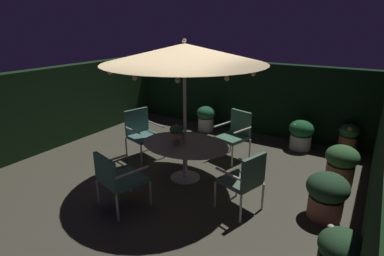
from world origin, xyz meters
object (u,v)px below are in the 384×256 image
patio_chair_north (235,132)px  potted_plant_right_near (206,117)px  centerpiece_planter (176,132)px  patio_chair_northeast (142,131)px  patio_dining_table (185,150)px  patio_chair_southeast (245,178)px  patio_umbrella (184,54)px  potted_plant_left_near (327,194)px  potted_plant_back_left (301,133)px  potted_plant_back_right (341,253)px  patio_chair_east (117,177)px  potted_plant_left_far (349,138)px  potted_plant_right_far (341,164)px

patio_chair_north → potted_plant_right_near: patio_chair_north is taller
centerpiece_planter → patio_chair_northeast: 1.41m
potted_plant_right_near → patio_dining_table: bearing=-68.8°
potted_plant_right_near → patio_chair_southeast: bearing=-52.1°
patio_chair_north → patio_chair_southeast: patio_chair_north is taller
patio_umbrella → potted_plant_left_near: (2.47, 0.08, -1.93)m
patio_chair_north → potted_plant_back_left: (1.10, 1.27, -0.21)m
potted_plant_right_near → potted_plant_back_right: potted_plant_right_near is taller
patio_chair_east → potted_plant_right_near: 4.04m
patio_dining_table → patio_chair_northeast: 1.44m
potted_plant_left_near → patio_chair_east: bearing=-152.7°
patio_chair_northeast → potted_plant_back_right: patio_chair_northeast is taller
patio_chair_northeast → potted_plant_right_near: 2.26m
patio_chair_north → potted_plant_left_near: bearing=-32.0°
patio_chair_northeast → potted_plant_left_near: bearing=-4.6°
patio_chair_northeast → potted_plant_right_near: bearing=80.6°
patio_chair_north → potted_plant_back_right: bearing=-45.2°
patio_chair_east → potted_plant_back_right: patio_chair_east is taller
centerpiece_planter → potted_plant_right_near: (-0.90, 2.72, -0.57)m
patio_chair_northeast → potted_plant_back_left: 3.67m
patio_dining_table → potted_plant_left_near: size_ratio=2.30×
potted_plant_back_left → patio_chair_north: bearing=-130.9°
potted_plant_left_far → potted_plant_left_near: 2.87m
patio_chair_east → potted_plant_left_near: size_ratio=1.30×
patio_chair_northeast → potted_plant_right_near: size_ratio=1.53×
potted_plant_right_far → patio_chair_north: bearing=177.3°
patio_chair_east → potted_plant_left_far: (2.83, 4.33, -0.18)m
patio_chair_northeast → potted_plant_left_far: (3.85, 2.56, -0.22)m
potted_plant_right_near → potted_plant_left_far: same height
patio_chair_northeast → potted_plant_back_left: (2.88, 2.26, -0.21)m
potted_plant_back_right → potted_plant_right_far: (-0.31, 2.34, 0.10)m
patio_dining_table → patio_chair_east: (-0.37, -1.38, -0.04)m
patio_dining_table → potted_plant_right_far: 2.82m
potted_plant_right_far → potted_plant_back_left: bearing=126.4°
patio_chair_northeast → potted_plant_back_left: bearing=38.1°
patio_chair_east → patio_chair_northeast: bearing=119.8°
patio_dining_table → patio_chair_southeast: patio_chair_southeast is taller
patio_chair_southeast → potted_plant_left_far: 3.57m
patio_dining_table → patio_chair_north: bearing=74.0°
potted_plant_back_right → potted_plant_back_left: bearing=109.6°
patio_chair_north → potted_plant_back_right: (2.42, -2.44, -0.28)m
patio_umbrella → centerpiece_planter: 1.39m
patio_chair_east → potted_plant_right_far: (2.88, 2.65, -0.14)m
patio_chair_east → potted_plant_back_left: (1.87, 4.03, -0.17)m
potted_plant_right_near → patio_chair_north: bearing=-41.2°
centerpiece_planter → patio_chair_southeast: bearing=-12.3°
patio_chair_east → potted_plant_left_near: bearing=27.3°
patio_umbrella → potted_plant_back_right: (2.82, -1.06, -2.02)m
potted_plant_back_right → potted_plant_left_near: (-0.35, 1.14, 0.08)m
centerpiece_planter → potted_plant_back_left: size_ratio=0.55×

